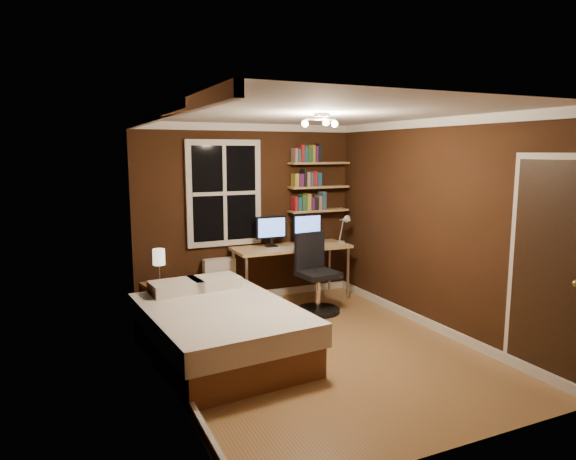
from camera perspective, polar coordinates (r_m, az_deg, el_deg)
name	(u,v)px	position (r m, az deg, el deg)	size (l,w,h in m)	color
floor	(315,348)	(5.73, 3.05, -13.00)	(4.20, 4.20, 0.00)	brown
wall_back	(247,213)	(7.30, -4.54, 1.86)	(3.20, 0.04, 2.50)	black
wall_left	(163,247)	(4.87, -13.75, -1.83)	(0.04, 4.20, 2.50)	black
wall_right	(436,226)	(6.30, 16.16, 0.43)	(0.04, 4.20, 2.50)	black
ceiling	(317,114)	(5.34, 3.27, 12.78)	(3.20, 4.20, 0.02)	white
window	(224,193)	(7.13, -7.12, 4.07)	(1.06, 0.06, 1.46)	silver
door	(549,273)	(5.27, 27.02, -4.25)	(0.03, 0.82, 2.05)	black
door_knob	(576,283)	(5.07, 29.37, -5.20)	(0.06, 0.06, 0.06)	gold
ceiling_fixture	(322,123)	(5.24, 3.78, 11.76)	(0.44, 0.44, 0.18)	beige
bookshelf_lower	(319,211)	(7.63, 3.42, 2.17)	(0.92, 0.22, 0.03)	tan
books_row_lower	(319,202)	(7.62, 3.43, 3.14)	(0.48, 0.16, 0.23)	maroon
bookshelf_middle	(319,187)	(7.60, 3.44, 4.79)	(0.92, 0.22, 0.03)	tan
books_row_middle	(319,178)	(7.59, 3.45, 5.77)	(0.42, 0.16, 0.23)	#1A5278
bookshelf_upper	(319,163)	(7.58, 3.47, 7.43)	(0.92, 0.22, 0.03)	tan
books_row_upper	(319,154)	(7.58, 3.47, 8.41)	(0.48, 0.16, 0.23)	#265929
bed	(220,330)	(5.47, -7.59, -10.93)	(1.59, 2.10, 0.67)	brown
nightstand	(161,302)	(6.68, -13.98, -7.82)	(0.40, 0.40, 0.49)	brown
bedside_lamp	(159,266)	(6.57, -14.12, -3.92)	(0.15, 0.15, 0.43)	white
radiator	(219,282)	(7.22, -7.62, -5.73)	(0.44, 0.15, 0.66)	silver
desk	(291,250)	(7.28, 0.38, -2.25)	(1.67, 0.63, 0.79)	tan
monitor_left	(271,231)	(7.20, -1.87, -0.16)	(0.45, 0.12, 0.43)	black
monitor_right	(307,229)	(7.43, 2.15, 0.12)	(0.45, 0.12, 0.43)	black
desk_lamp	(344,228)	(7.49, 6.26, 0.18)	(0.14, 0.32, 0.44)	silver
office_chair	(316,282)	(6.86, 3.14, -5.76)	(0.58, 0.58, 1.05)	black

